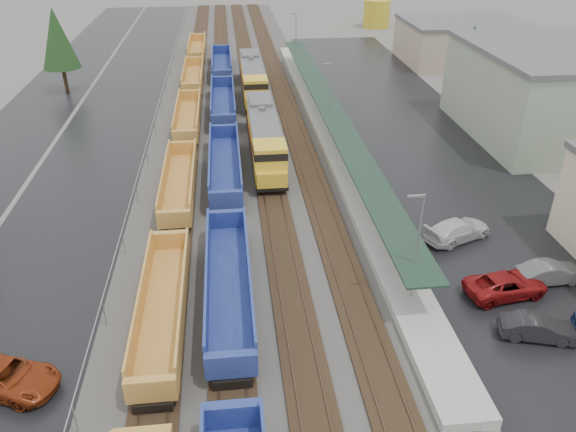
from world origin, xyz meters
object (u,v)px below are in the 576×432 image
at_px(parked_car_east_b, 506,285).
at_px(locomotive_lead, 264,137).
at_px(well_string_yellow, 180,183).
at_px(parked_car_east_c, 458,230).
at_px(locomotive_trail, 253,78).
at_px(storage_tank, 377,14).
at_px(parked_car_west_c, 5,377).
at_px(parked_car_east_a, 538,328).
at_px(parked_car_east_e, 550,273).
at_px(well_string_blue, 227,214).

bearing_deg(parked_car_east_b, locomotive_lead, 21.60).
height_order(well_string_yellow, parked_car_east_c, well_string_yellow).
height_order(locomotive_trail, parked_car_east_c, locomotive_trail).
height_order(locomotive_lead, parked_car_east_b, locomotive_lead).
xyz_separation_m(storage_tank, parked_car_east_c, (-14.20, -81.79, -1.87)).
bearing_deg(locomotive_trail, parked_car_west_c, -107.59).
xyz_separation_m(locomotive_trail, parked_car_east_a, (13.99, -49.41, -1.59)).
bearing_deg(well_string_yellow, parked_car_east_b, -37.48).
bearing_deg(parked_car_east_a, parked_car_east_e, -19.13).
relative_size(parked_car_west_c, parked_car_east_e, 1.28).
xyz_separation_m(parked_car_east_a, parked_car_east_e, (3.62, 5.24, 0.02)).
height_order(well_string_blue, parked_car_east_a, well_string_blue).
bearing_deg(parked_car_west_c, locomotive_lead, -6.83).
bearing_deg(parked_car_west_c, storage_tank, -3.10).
relative_size(locomotive_trail, parked_car_east_e, 4.22).
distance_m(locomotive_trail, parked_car_east_e, 47.58).
relative_size(well_string_blue, parked_car_east_a, 24.82).
bearing_deg(parked_car_east_b, parked_car_east_c, -4.13).
distance_m(locomotive_lead, parked_car_east_a, 31.71).
height_order(parked_car_west_c, parked_car_east_b, parked_car_west_c).
distance_m(parked_car_east_a, parked_car_east_c, 11.32).
distance_m(locomotive_trail, parked_car_west_c, 52.53).
xyz_separation_m(locomotive_lead, parked_car_west_c, (-15.87, -29.05, -1.51)).
relative_size(locomotive_trail, well_string_blue, 0.17).
bearing_deg(well_string_blue, parked_car_east_e, -24.38).
bearing_deg(parked_car_west_c, parked_car_east_b, -58.95).
height_order(storage_tank, parked_car_east_c, storage_tank).
distance_m(well_string_yellow, parked_car_west_c, 23.11).
bearing_deg(well_string_blue, parked_car_east_b, -31.00).
bearing_deg(locomotive_lead, parked_car_east_c, -51.80).
bearing_deg(locomotive_trail, well_string_blue, -96.64).
height_order(parked_car_east_b, parked_car_east_e, parked_car_east_b).
relative_size(storage_tank, parked_car_east_e, 1.18).
relative_size(locomotive_lead, locomotive_trail, 1.00).
bearing_deg(well_string_yellow, parked_car_west_c, -109.90).
xyz_separation_m(locomotive_trail, parked_car_east_c, (13.46, -38.11, -1.51)).
bearing_deg(parked_car_west_c, parked_car_east_e, -58.23).
distance_m(parked_car_east_b, parked_car_east_c, 7.11).
relative_size(well_string_yellow, storage_tank, 22.05).
relative_size(parked_car_west_c, parked_car_east_a, 1.32).
distance_m(well_string_blue, parked_car_east_e, 23.73).
bearing_deg(storage_tank, parked_car_west_c, -114.91).
distance_m(storage_tank, parked_car_east_c, 83.03).
relative_size(parked_car_east_a, parked_car_east_c, 0.79).
bearing_deg(locomotive_lead, locomotive_trail, 90.00).
xyz_separation_m(storage_tank, parked_car_east_a, (-13.67, -93.09, -1.95)).
distance_m(parked_car_east_a, parked_car_east_b, 4.22).
xyz_separation_m(well_string_blue, parked_car_east_e, (21.61, -9.80, -0.49)).
xyz_separation_m(storage_tank, parked_car_east_b, (-13.67, -88.87, -1.91)).
xyz_separation_m(parked_car_east_c, parked_car_east_e, (4.15, -6.07, -0.06)).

